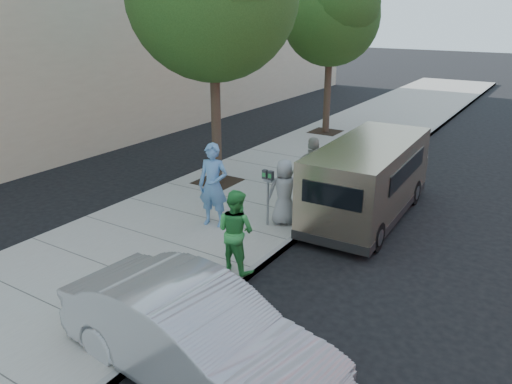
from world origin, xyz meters
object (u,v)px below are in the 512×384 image
parking_meter (268,186)px  person_striped_polo (313,177)px  van (369,178)px  sedan (196,336)px  tree_far (332,12)px  person_green_shirt (236,231)px  person_gray_shirt (284,192)px  person_officer (213,185)px

parking_meter → person_striped_polo: (0.59, 1.16, 0.00)m
van → sedan: size_ratio=1.21×
tree_far → van: bearing=-58.6°
parking_meter → person_green_shirt: size_ratio=0.82×
person_gray_shirt → tree_far: bearing=-106.4°
sedan → person_officer: person_officer is taller
person_green_shirt → person_gray_shirt: (-0.32, 2.49, -0.04)m
person_officer → person_green_shirt: size_ratio=1.19×
person_green_shirt → person_gray_shirt: bearing=-76.3°
person_green_shirt → person_striped_polo: person_striped_polo is taller
person_officer → person_striped_polo: size_ratio=1.00×
van → person_striped_polo: 1.45m
person_striped_polo → tree_far: bearing=-98.6°
tree_far → van: 9.54m
van → person_striped_polo: bearing=-141.2°
parking_meter → person_officer: (-1.09, -0.65, 0.01)m
tree_far → sedan: 15.73m
person_officer → person_gray_shirt: 1.68m
van → person_officer: 3.91m
person_green_shirt → person_striped_polo: 3.35m
tree_far → person_green_shirt: bearing=-73.6°
sedan → person_striped_polo: (-1.19, 6.06, 0.41)m
sedan → person_gray_shirt: bearing=21.8°
person_officer → tree_far: bearing=87.2°
tree_far → van: size_ratio=1.22×
van → person_gray_shirt: van is taller
van → person_green_shirt: (-1.10, -4.28, -0.05)m
person_officer → person_gray_shirt: person_officer is taller
parking_meter → person_green_shirt: (0.59, -2.18, -0.15)m
person_gray_shirt → person_striped_polo: bearing=-145.7°
parking_meter → person_green_shirt: bearing=-70.7°
sedan → person_gray_shirt: person_gray_shirt is taller
sedan → van: bearing=6.3°
parking_meter → van: van is taller
sedan → person_officer: 5.14m
person_green_shirt → person_gray_shirt: size_ratio=1.05×
tree_far → person_green_shirt: (3.45, -11.73, -3.90)m
person_green_shirt → sedan: bearing=120.0°
sedan → person_green_shirt: 2.97m
person_gray_shirt → person_striped_polo: size_ratio=0.80×
person_gray_shirt → person_striped_polo: person_striped_polo is taller
tree_far → person_gray_shirt: tree_far is taller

